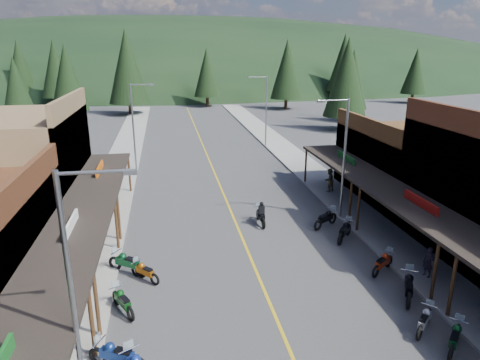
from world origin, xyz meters
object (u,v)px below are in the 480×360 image
pine_1 (55,68)px  pine_4 (287,69)px  pine_11 (347,77)px  bike_west_6 (117,354)px  streetlight_3 (265,108)px  pine_7 (20,67)px  pedestrian_east_b (329,180)px  pine_5 (344,62)px  bike_west_7 (123,301)px  pine_2 (127,66)px  bike_east_10 (326,218)px  bike_east_6 (425,319)px  streetlight_1 (135,124)px  bike_east_5 (455,337)px  bike_east_9 (345,230)px  shop_west_3 (17,169)px  bike_east_8 (383,262)px  bike_west_9 (127,262)px  streetlight_2 (342,154)px  pine_6 (415,71)px  bike_east_7 (409,286)px  bike_west_8 (145,271)px  pedestrian_east_a (429,262)px  streetlight_0 (76,290)px  pine_10 (67,78)px  pine_9 (352,79)px  pine_8 (17,90)px  pine_3 (207,72)px

pine_1 → pine_4: (42.00, -10.00, 0.00)m
pine_1 → pine_11: 54.41m
pine_1 → bike_west_6: pine_1 is taller
streetlight_3 → pine_7: size_ratio=0.64×
streetlight_3 → pedestrian_east_b: 17.39m
pine_5 → bike_west_7: (-40.43, -72.62, -7.39)m
streetlight_3 → pine_2: bearing=121.2°
pine_7 → bike_east_10: (37.55, -69.32, -6.60)m
pine_2 → pine_11: (30.00, -20.00, -0.80)m
bike_east_6 → bike_east_10: bike_east_10 is taller
streetlight_1 → bike_east_6: streetlight_1 is taller
bike_east_5 → bike_east_9: bike_east_9 is taller
pine_7 → bike_east_10: pine_7 is taller
bike_east_10 → shop_west_3: bearing=-136.9°
bike_west_7 → bike_east_8: (12.76, 1.30, -0.01)m
pine_7 → bike_west_9: bearing=-70.8°
streetlight_2 → pine_6: 68.30m
pine_2 → bike_east_6: pine_2 is taller
bike_east_8 → bike_west_7: bearing=-120.4°
streetlight_1 → bike_east_7: streetlight_1 is taller
bike_west_8 → pedestrian_east_a: (13.80, -2.23, 0.39)m
pine_1 → bike_west_7: bearing=-76.0°
pine_11 → bike_east_7: size_ratio=5.34×
streetlight_0 → pine_10: (-11.05, 56.00, 2.32)m
pine_7 → pedestrian_east_a: size_ratio=8.01×
bike_east_7 → bike_east_10: 8.47m
pine_10 → pine_9: bearing=-6.8°
streetlight_0 → pine_8: 48.42m
pine_4 → pine_10: bearing=-164.5°
streetlight_3 → pine_6: bearing=41.0°
bike_west_9 → pine_2: bearing=39.5°
bike_east_6 → pedestrian_east_a: pedestrian_east_a is taller
pine_6 → pine_7: pine_7 is taller
pine_6 → bike_west_9: 80.84m
shop_west_3 → bike_west_9: shop_west_3 is taller
pine_2 → pine_6: 56.34m
bike_west_7 → streetlight_3: bearing=38.5°
streetlight_1 → bike_west_7: bearing=-88.7°
streetlight_0 → pine_3: size_ratio=0.73×
pine_9 → bike_west_9: size_ratio=4.61×
pine_6 → bike_east_5: 80.11m
pine_7 → pedestrian_east_b: pine_7 is taller
pine_3 → bike_west_7: size_ratio=5.24×
bike_east_6 → bike_east_7: (0.64, 2.29, 0.11)m
pine_1 → bike_east_8: pine_1 is taller
bike_east_10 → pine_11: bearing=121.8°
pine_9 → bike_east_8: size_ratio=5.26×
pedestrian_east_a → pine_3: bearing=165.2°
pine_5 → bike_west_9: size_ratio=5.98×
pine_10 → bike_east_10: (23.55, -43.32, -6.15)m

